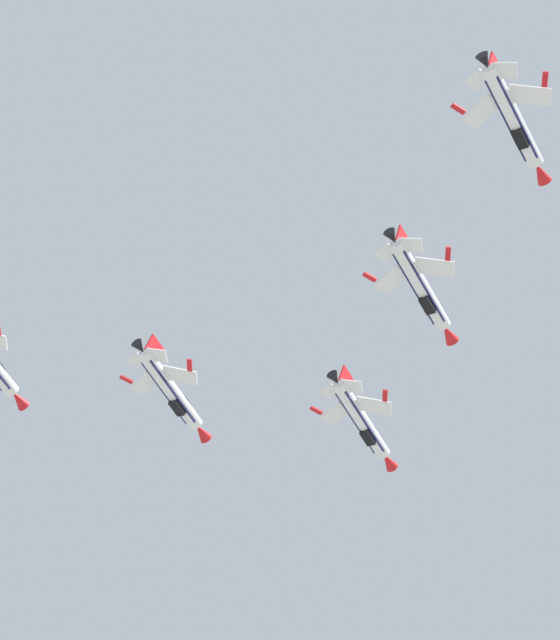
{
  "coord_description": "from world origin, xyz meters",
  "views": [
    {
      "loc": [
        -1.35,
        -7.8,
        1.85
      ],
      "look_at": [
        -11.77,
        78.07,
        134.26
      ],
      "focal_mm": 79.65,
      "sensor_mm": 36.0,
      "label": 1
    }
  ],
  "objects": [
    {
      "name": "fighter_jet_right_wing",
      "position": [
        4.06,
        74.12,
        131.9
      ],
      "size": [
        9.93,
        15.31,
        4.53
      ],
      "rotation": [
        0.0,
        0.27,
        5.9
      ],
      "color": "white"
    },
    {
      "name": "fighter_jet_lead",
      "position": [
        -3.95,
        94.8,
        136.26
      ],
      "size": [
        9.87,
        15.31,
        4.71
      ],
      "rotation": [
        0.0,
        0.31,
        5.9
      ],
      "color": "white"
    },
    {
      "name": "fighter_jet_right_outer",
      "position": [
        14.67,
        55.71,
        132.5
      ],
      "size": [
        9.91,
        15.31,
        4.6
      ],
      "rotation": [
        0.0,
        0.28,
        5.9
      ],
      "color": "white"
    },
    {
      "name": "fighter_jet_left_wing",
      "position": [
        -25.76,
        87.75,
        136.35
      ],
      "size": [
        9.83,
        15.31,
        4.84
      ],
      "rotation": [
        0.0,
        0.34,
        5.9
      ],
      "color": "white"
    }
  ]
}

